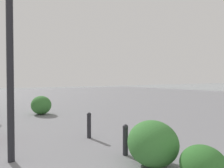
# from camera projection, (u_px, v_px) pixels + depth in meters

# --- Properties ---
(lamppost) EXTENTS (0.98, 0.28, 3.95)m
(lamppost) POSITION_uv_depth(u_px,v_px,m) (10.00, 35.00, 4.35)
(lamppost) COLOR #232328
(lamppost) RESTS_ON ground
(bollard_near) EXTENTS (0.13, 0.13, 0.71)m
(bollard_near) POSITION_uv_depth(u_px,v_px,m) (125.00, 139.00, 4.78)
(bollard_near) COLOR #232328
(bollard_near) RESTS_ON ground
(bollard_mid) EXTENTS (0.13, 0.13, 0.75)m
(bollard_mid) POSITION_uv_depth(u_px,v_px,m) (89.00, 125.00, 6.16)
(bollard_mid) COLOR #232328
(bollard_mid) RESTS_ON ground
(shrub_low) EXTENTS (1.07, 0.96, 0.91)m
(shrub_low) POSITION_uv_depth(u_px,v_px,m) (153.00, 143.00, 4.19)
(shrub_low) COLOR #387533
(shrub_low) RESTS_ON ground
(shrub_round) EXTENTS (0.77, 0.69, 0.66)m
(shrub_round) POSITION_uv_depth(u_px,v_px,m) (203.00, 165.00, 3.42)
(shrub_round) COLOR #2D6628
(shrub_round) RESTS_ON ground
(shrub_wide) EXTENTS (1.06, 0.95, 0.90)m
(shrub_wide) POSITION_uv_depth(u_px,v_px,m) (41.00, 105.00, 10.23)
(shrub_wide) COLOR #387533
(shrub_wide) RESTS_ON ground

